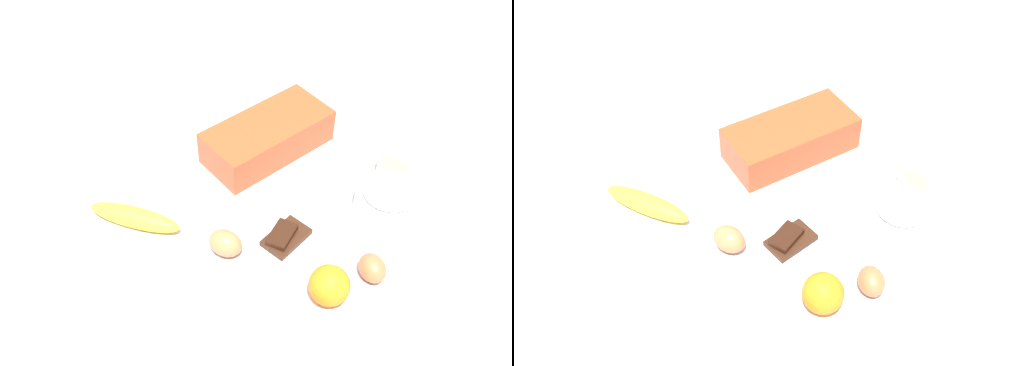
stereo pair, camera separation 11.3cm
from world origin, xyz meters
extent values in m
cube|color=silver|center=(0.00, 0.00, -0.01)|extent=(2.40, 2.40, 0.02)
cube|color=#9E4723|center=(-0.11, -0.09, 0.04)|extent=(0.28, 0.14, 0.08)
cube|color=black|center=(-0.11, -0.09, 0.04)|extent=(0.27, 0.13, 0.07)
cylinder|color=white|center=(-0.17, 0.20, 0.02)|extent=(0.13, 0.13, 0.04)
torus|color=white|center=(-0.17, 0.20, 0.04)|extent=(0.13, 0.13, 0.01)
ellipsoid|color=white|center=(-0.17, 0.20, 0.05)|extent=(0.10, 0.10, 0.04)
cylinder|color=white|center=(0.19, 0.29, 0.02)|extent=(0.14, 0.14, 0.04)
torus|color=white|center=(0.19, 0.29, 0.04)|extent=(0.14, 0.14, 0.01)
ellipsoid|color=white|center=(0.19, 0.29, 0.05)|extent=(0.10, 0.10, 0.04)
ellipsoid|color=yellow|center=(0.23, -0.10, 0.02)|extent=(0.14, 0.18, 0.04)
sphere|color=orange|center=(0.06, 0.26, 0.04)|extent=(0.07, 0.07, 0.07)
cube|color=#F4EDB2|center=(-0.29, 0.13, 0.03)|extent=(0.11, 0.09, 0.06)
ellipsoid|color=#B57A4A|center=(0.13, 0.07, 0.03)|extent=(0.07, 0.08, 0.05)
ellipsoid|color=#9F6A40|center=(-0.03, 0.28, 0.02)|extent=(0.07, 0.07, 0.05)
cylinder|color=white|center=(0.03, 0.13, 0.01)|extent=(0.13, 0.13, 0.01)
cube|color=#381E11|center=(0.03, 0.13, 0.02)|extent=(0.10, 0.07, 0.01)
cube|color=black|center=(0.04, 0.12, 0.03)|extent=(0.07, 0.06, 0.01)
camera|label=1|loc=(0.51, 0.60, 0.86)|focal=39.72mm
camera|label=2|loc=(0.42, 0.66, 0.86)|focal=39.72mm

